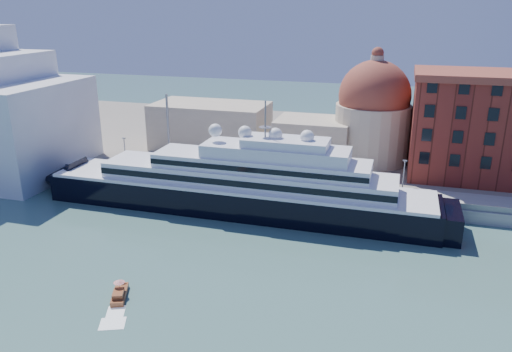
% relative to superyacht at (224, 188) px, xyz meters
% --- Properties ---
extents(ground, '(400.00, 400.00, 0.00)m').
position_rel_superyacht_xyz_m(ground, '(3.55, -23.00, -4.46)').
color(ground, '#38615F').
rests_on(ground, ground).
extents(quay, '(180.00, 10.00, 2.50)m').
position_rel_superyacht_xyz_m(quay, '(3.55, 11.00, -3.21)').
color(quay, gray).
rests_on(quay, ground).
extents(land, '(260.00, 72.00, 2.00)m').
position_rel_superyacht_xyz_m(land, '(3.55, 52.00, -3.46)').
color(land, slate).
rests_on(land, ground).
extents(quay_fence, '(180.00, 0.10, 1.20)m').
position_rel_superyacht_xyz_m(quay_fence, '(3.55, 6.50, -1.36)').
color(quay_fence, slate).
rests_on(quay_fence, quay).
extents(superyacht, '(86.54, 12.00, 25.86)m').
position_rel_superyacht_xyz_m(superyacht, '(0.00, 0.00, 0.00)').
color(superyacht, black).
rests_on(superyacht, ground).
extents(service_barge, '(11.67, 6.03, 2.50)m').
position_rel_superyacht_xyz_m(service_barge, '(-28.47, -0.88, -3.74)').
color(service_barge, white).
rests_on(service_barge, ground).
extents(water_taxi, '(3.65, 5.58, 2.52)m').
position_rel_superyacht_xyz_m(water_taxi, '(-3.11, -34.30, -3.86)').
color(water_taxi, brown).
rests_on(water_taxi, ground).
extents(church, '(66.00, 18.00, 25.50)m').
position_rel_superyacht_xyz_m(church, '(9.94, 34.72, 6.44)').
color(church, beige).
rests_on(church, land).
extents(lamp_posts, '(120.80, 2.40, 18.00)m').
position_rel_superyacht_xyz_m(lamp_posts, '(-9.12, 9.27, 5.38)').
color(lamp_posts, slate).
rests_on(lamp_posts, quay).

